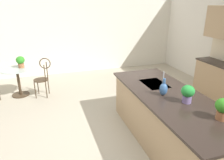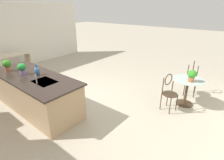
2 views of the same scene
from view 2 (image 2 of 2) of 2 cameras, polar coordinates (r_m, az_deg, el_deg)
The scene contains 12 objects.
ground_plane at distance 5.23m, azimuth -13.39°, elevation -6.13°, with size 40.00×40.00×0.00m, color #B2A893.
wall_right at distance 8.50m, azimuth -32.97°, elevation 11.72°, with size 0.12×7.80×2.70m, color silver.
kitchen_island at distance 4.86m, azimuth -23.93°, elevation -3.75°, with size 2.80×1.06×0.92m.
bistro_table at distance 5.05m, azimuth 23.38°, elevation -2.88°, with size 0.80×0.80×0.74m.
chair_near_window at distance 5.66m, azimuth 24.78°, elevation 0.99°, with size 0.46×0.52×1.04m.
chair_by_island at distance 4.52m, azimuth 18.29°, elevation -3.37°, with size 0.46×0.52×1.04m.
sink_faucet at distance 4.12m, azimuth -23.68°, elevation 0.19°, with size 0.02×0.02×0.22m, color #B2B5BA.
writing_desk at distance 8.12m, azimuth -29.67°, elevation 5.85°, with size 0.60×1.20×0.74m.
potted_plant_on_table at distance 4.76m, azimuth 24.85°, elevation 1.47°, with size 0.22×0.22×0.30m.
potted_plant_counter_near at distance 4.87m, azimuth -27.59°, elevation 3.51°, with size 0.20×0.20×0.28m.
potted_plant_counter_far at distance 5.32m, azimuth -31.34°, elevation 4.34°, with size 0.21×0.21×0.30m.
vase_on_counter at distance 4.66m, azimuth -23.49°, elevation 2.79°, with size 0.13×0.13×0.29m.
Camera 2 is at (-3.71, 2.71, 2.49)m, focal length 27.75 mm.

